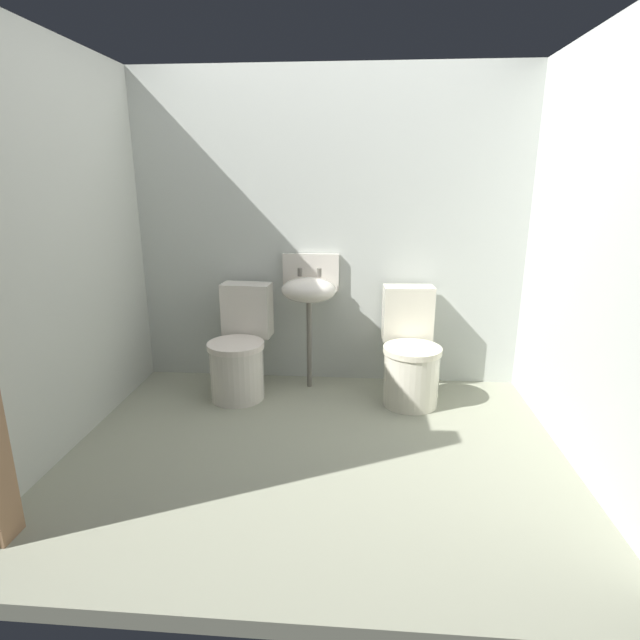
# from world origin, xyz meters

# --- Properties ---
(ground_plane) EXTENTS (3.26, 2.52, 0.08)m
(ground_plane) POSITION_xyz_m (0.00, 0.00, -0.04)
(ground_plane) COLOR gray
(wall_back) EXTENTS (3.26, 0.10, 2.29)m
(wall_back) POSITION_xyz_m (0.00, 1.11, 1.14)
(wall_back) COLOR #B9BFB6
(wall_back) RESTS_ON ground
(wall_left) EXTENTS (0.10, 2.32, 2.29)m
(wall_left) POSITION_xyz_m (-1.48, 0.10, 1.14)
(wall_left) COLOR #B9BCB1
(wall_left) RESTS_ON ground
(wall_right) EXTENTS (0.10, 2.32, 2.29)m
(wall_right) POSITION_xyz_m (1.48, 0.10, 1.14)
(wall_right) COLOR beige
(wall_right) RESTS_ON ground
(toilet_left) EXTENTS (0.43, 0.62, 0.78)m
(toilet_left) POSITION_xyz_m (-0.62, 0.71, 0.32)
(toilet_left) COLOR silver
(toilet_left) RESTS_ON ground
(toilet_right) EXTENTS (0.42, 0.61, 0.78)m
(toilet_right) POSITION_xyz_m (0.60, 0.71, 0.32)
(toilet_right) COLOR silver
(toilet_right) RESTS_ON ground
(sink) EXTENTS (0.42, 0.35, 0.99)m
(sink) POSITION_xyz_m (-0.13, 0.90, 0.75)
(sink) COLOR #666259
(sink) RESTS_ON ground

